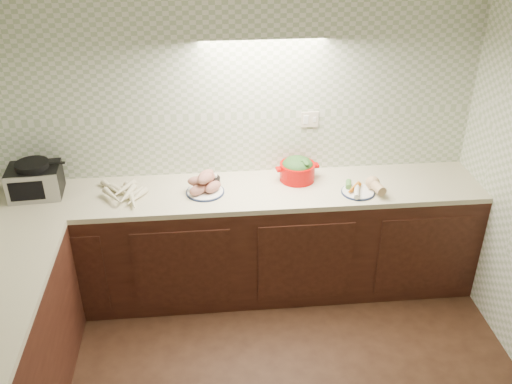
{
  "coord_description": "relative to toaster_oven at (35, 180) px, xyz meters",
  "views": [
    {
      "loc": [
        -0.24,
        -2.15,
        2.96
      ],
      "look_at": [
        0.09,
        1.25,
        1.02
      ],
      "focal_mm": 40.0,
      "sensor_mm": 36.0,
      "label": 1
    }
  ],
  "objects": [
    {
      "name": "counter",
      "position": [
        0.79,
        -0.9,
        -0.57
      ],
      "size": [
        3.6,
        3.6,
        0.9
      ],
      "color": "black",
      "rests_on": "ground"
    },
    {
      "name": "onion_bowl",
      "position": [
        1.26,
        0.04,
        -0.08
      ],
      "size": [
        0.14,
        0.14,
        0.1
      ],
      "color": "black",
      "rests_on": "counter"
    },
    {
      "name": "toaster_oven",
      "position": [
        0.0,
        0.0,
        0.0
      ],
      "size": [
        0.38,
        0.31,
        0.26
      ],
      "rotation": [
        0.0,
        0.0,
        0.07
      ],
      "color": "black",
      "rests_on": "counter"
    },
    {
      "name": "sweet_potato_plate",
      "position": [
        1.21,
        -0.08,
        -0.05
      ],
      "size": [
        0.28,
        0.28,
        0.17
      ],
      "rotation": [
        0.0,
        0.0,
        0.37
      ],
      "color": "#141F41",
      "rests_on": "counter"
    },
    {
      "name": "room",
      "position": [
        1.47,
        -1.58,
        0.61
      ],
      "size": [
        3.6,
        3.6,
        2.6
      ],
      "color": "black",
      "rests_on": "ground"
    },
    {
      "name": "dutch_oven",
      "position": [
        1.91,
        0.05,
        -0.03
      ],
      "size": [
        0.34,
        0.3,
        0.19
      ],
      "rotation": [
        0.0,
        0.0,
        0.14
      ],
      "color": "#C00200",
      "rests_on": "counter"
    },
    {
      "name": "veg_plate",
      "position": [
        2.37,
        -0.19,
        -0.08
      ],
      "size": [
        0.29,
        0.27,
        0.12
      ],
      "rotation": [
        0.0,
        0.0,
        0.07
      ],
      "color": "#141F41",
      "rests_on": "counter"
    },
    {
      "name": "parsnip_pile",
      "position": [
        0.6,
        -0.09,
        -0.09
      ],
      "size": [
        0.4,
        0.4,
        0.07
      ],
      "color": "beige",
      "rests_on": "counter"
    }
  ]
}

